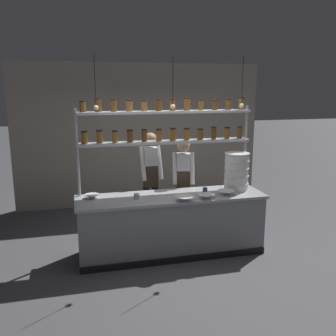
{
  "coord_description": "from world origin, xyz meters",
  "views": [
    {
      "loc": [
        -1.34,
        -5.21,
        2.54
      ],
      "look_at": [
        0.0,
        0.2,
        1.3
      ],
      "focal_mm": 40.0,
      "sensor_mm": 36.0,
      "label": 1
    }
  ],
  "objects_px": {
    "chef_left": "(151,176)",
    "chef_center": "(183,181)",
    "container_stack": "(236,171)",
    "prep_bowl_near_left": "(226,193)",
    "prep_bowl_center_front": "(92,196)",
    "prep_bowl_near_right": "(206,196)",
    "serving_cup_front": "(205,191)",
    "prep_bowl_center_back": "(185,199)",
    "spice_shelf_unit": "(165,129)",
    "serving_cup_by_board": "(137,196)"
  },
  "relations": [
    {
      "from": "container_stack",
      "to": "prep_bowl_near_left",
      "type": "relative_size",
      "value": 2.32
    },
    {
      "from": "prep_bowl_near_left",
      "to": "serving_cup_front",
      "type": "xyz_separation_m",
      "value": [
        -0.28,
        0.15,
        0.01
      ]
    },
    {
      "from": "prep_bowl_center_front",
      "to": "prep_bowl_center_back",
      "type": "height_order",
      "value": "prep_bowl_center_back"
    },
    {
      "from": "prep_bowl_near_left",
      "to": "serving_cup_by_board",
      "type": "distance_m",
      "value": 1.35
    },
    {
      "from": "prep_bowl_near_left",
      "to": "prep_bowl_center_back",
      "type": "bearing_deg",
      "value": -168.42
    },
    {
      "from": "chef_center",
      "to": "serving_cup_front",
      "type": "relative_size",
      "value": 17.82
    },
    {
      "from": "chef_center",
      "to": "serving_cup_by_board",
      "type": "xyz_separation_m",
      "value": [
        -0.9,
        -0.67,
        -0.0
      ]
    },
    {
      "from": "chef_center",
      "to": "serving_cup_by_board",
      "type": "height_order",
      "value": "chef_center"
    },
    {
      "from": "prep_bowl_near_right",
      "to": "serving_cup_by_board",
      "type": "distance_m",
      "value": 1.01
    },
    {
      "from": "prep_bowl_near_left",
      "to": "chef_center",
      "type": "bearing_deg",
      "value": 119.34
    },
    {
      "from": "spice_shelf_unit",
      "to": "serving_cup_by_board",
      "type": "xyz_separation_m",
      "value": [
        -0.52,
        -0.37,
        -0.92
      ]
    },
    {
      "from": "prep_bowl_center_back",
      "to": "chef_left",
      "type": "bearing_deg",
      "value": 103.32
    },
    {
      "from": "chef_center",
      "to": "prep_bowl_center_back",
      "type": "distance_m",
      "value": 0.97
    },
    {
      "from": "prep_bowl_near_left",
      "to": "prep_bowl_near_right",
      "type": "height_order",
      "value": "prep_bowl_near_left"
    },
    {
      "from": "prep_bowl_center_back",
      "to": "container_stack",
      "type": "bearing_deg",
      "value": 21.96
    },
    {
      "from": "spice_shelf_unit",
      "to": "prep_bowl_center_front",
      "type": "height_order",
      "value": "spice_shelf_unit"
    },
    {
      "from": "spice_shelf_unit",
      "to": "chef_left",
      "type": "bearing_deg",
      "value": 105.39
    },
    {
      "from": "prep_bowl_center_back",
      "to": "serving_cup_front",
      "type": "bearing_deg",
      "value": 35.26
    },
    {
      "from": "chef_left",
      "to": "chef_center",
      "type": "height_order",
      "value": "chef_left"
    },
    {
      "from": "serving_cup_by_board",
      "to": "prep_bowl_near_right",
      "type": "bearing_deg",
      "value": -12.69
    },
    {
      "from": "serving_cup_by_board",
      "to": "chef_left",
      "type": "bearing_deg",
      "value": 66.15
    },
    {
      "from": "chef_left",
      "to": "serving_cup_front",
      "type": "height_order",
      "value": "chef_left"
    },
    {
      "from": "spice_shelf_unit",
      "to": "chef_center",
      "type": "distance_m",
      "value": 1.04
    },
    {
      "from": "prep_bowl_near_right",
      "to": "container_stack",
      "type": "bearing_deg",
      "value": 29.17
    },
    {
      "from": "prep_bowl_center_back",
      "to": "serving_cup_by_board",
      "type": "bearing_deg",
      "value": 157.99
    },
    {
      "from": "prep_bowl_center_front",
      "to": "chef_left",
      "type": "bearing_deg",
      "value": 33.88
    },
    {
      "from": "prep_bowl_center_front",
      "to": "serving_cup_front",
      "type": "bearing_deg",
      "value": -5.36
    },
    {
      "from": "prep_bowl_near_left",
      "to": "prep_bowl_center_back",
      "type": "xyz_separation_m",
      "value": [
        -0.69,
        -0.14,
        0.0
      ]
    },
    {
      "from": "container_stack",
      "to": "prep_bowl_center_back",
      "type": "relative_size",
      "value": 2.18
    },
    {
      "from": "spice_shelf_unit",
      "to": "prep_bowl_center_back",
      "type": "distance_m",
      "value": 1.13
    },
    {
      "from": "serving_cup_by_board",
      "to": "serving_cup_front",
      "type": "bearing_deg",
      "value": 1.53
    },
    {
      "from": "prep_bowl_center_back",
      "to": "prep_bowl_center_front",
      "type": "bearing_deg",
      "value": 160.61
    },
    {
      "from": "container_stack",
      "to": "prep_bowl_center_front",
      "type": "relative_size",
      "value": 2.72
    },
    {
      "from": "spice_shelf_unit",
      "to": "prep_bowl_center_front",
      "type": "relative_size",
      "value": 12.51
    },
    {
      "from": "spice_shelf_unit",
      "to": "serving_cup_by_board",
      "type": "relative_size",
      "value": 33.65
    },
    {
      "from": "chef_left",
      "to": "serving_cup_by_board",
      "type": "distance_m",
      "value": 0.95
    },
    {
      "from": "serving_cup_front",
      "to": "serving_cup_by_board",
      "type": "height_order",
      "value": "serving_cup_front"
    },
    {
      "from": "prep_bowl_near_left",
      "to": "serving_cup_front",
      "type": "bearing_deg",
      "value": 152.23
    },
    {
      "from": "prep_bowl_near_right",
      "to": "serving_cup_front",
      "type": "relative_size",
      "value": 2.56
    },
    {
      "from": "chef_left",
      "to": "chef_center",
      "type": "bearing_deg",
      "value": -24.06
    },
    {
      "from": "prep_bowl_center_front",
      "to": "chef_center",
      "type": "bearing_deg",
      "value": 17.54
    },
    {
      "from": "chef_center",
      "to": "prep_bowl_center_back",
      "type": "height_order",
      "value": "chef_center"
    },
    {
      "from": "chef_left",
      "to": "serving_cup_front",
      "type": "relative_size",
      "value": 18.93
    },
    {
      "from": "prep_bowl_center_front",
      "to": "serving_cup_by_board",
      "type": "distance_m",
      "value": 0.66
    },
    {
      "from": "container_stack",
      "to": "prep_bowl_near_right",
      "type": "relative_size",
      "value": 2.46
    },
    {
      "from": "serving_cup_front",
      "to": "serving_cup_by_board",
      "type": "relative_size",
      "value": 1.16
    },
    {
      "from": "container_stack",
      "to": "prep_bowl_near_left",
      "type": "xyz_separation_m",
      "value": [
        -0.27,
        -0.25,
        -0.26
      ]
    },
    {
      "from": "prep_bowl_near_right",
      "to": "serving_cup_front",
      "type": "height_order",
      "value": "serving_cup_front"
    },
    {
      "from": "chef_center",
      "to": "serving_cup_front",
      "type": "bearing_deg",
      "value": -63.17
    },
    {
      "from": "spice_shelf_unit",
      "to": "prep_bowl_near_left",
      "type": "relative_size",
      "value": 10.66
    }
  ]
}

